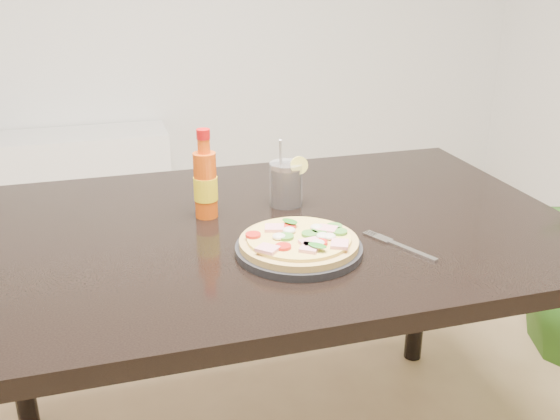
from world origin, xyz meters
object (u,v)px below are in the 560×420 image
object	(u,v)px
plate	(299,249)
pizza	(300,241)
cola_cup	(286,185)
fork	(397,245)
dining_table	(266,256)
media_console	(30,185)
hot_sauce_bottle	(205,183)

from	to	relation	value
plate	pizza	size ratio (longest dim) A/B	1.07
pizza	cola_cup	world-z (taller)	cola_cup
pizza	fork	size ratio (longest dim) A/B	1.38
dining_table	plate	world-z (taller)	plate
dining_table	cola_cup	xyz separation A→B (m)	(0.08, 0.11, 0.13)
plate	media_console	world-z (taller)	plate
cola_cup	media_console	xyz separation A→B (m)	(-0.80, 1.86, -0.55)
hot_sauce_bottle	cola_cup	size ratio (longest dim) A/B	1.22
hot_sauce_bottle	media_console	xyz separation A→B (m)	(-0.60, 1.88, -0.58)
pizza	media_console	world-z (taller)	pizza
media_console	cola_cup	bearing A→B (deg)	-66.65
cola_cup	media_console	bearing A→B (deg)	113.35
fork	media_console	world-z (taller)	fork
dining_table	fork	size ratio (longest dim) A/B	7.87
pizza	plate	bearing A→B (deg)	137.43
fork	media_console	xyz separation A→B (m)	(-0.96, 2.16, -0.50)
pizza	cola_cup	size ratio (longest dim) A/B	1.42
plate	pizza	bearing A→B (deg)	-42.57
plate	fork	size ratio (longest dim) A/B	1.48
fork	hot_sauce_bottle	bearing A→B (deg)	117.43
dining_table	fork	world-z (taller)	fork
dining_table	plate	bearing A→B (deg)	-80.93
dining_table	hot_sauce_bottle	size ratio (longest dim) A/B	6.65
hot_sauce_bottle	media_console	size ratio (longest dim) A/B	0.15
plate	media_console	size ratio (longest dim) A/B	0.19
cola_cup	media_console	world-z (taller)	cola_cup
hot_sauce_bottle	fork	world-z (taller)	hot_sauce_bottle
dining_table	hot_sauce_bottle	xyz separation A→B (m)	(-0.12, 0.08, 0.17)
cola_cup	fork	size ratio (longest dim) A/B	0.97
plate	pizza	xyz separation A→B (m)	(0.00, -0.00, 0.02)
fork	media_console	bearing A→B (deg)	89.12
cola_cup	pizza	bearing A→B (deg)	-100.99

